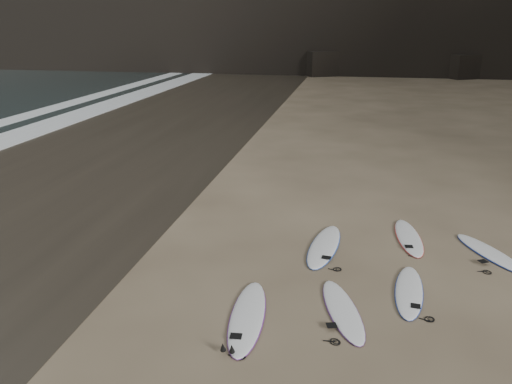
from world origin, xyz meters
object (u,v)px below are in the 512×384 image
surfboard_2 (409,291)px  surfboard_5 (324,245)px  surfboard_6 (409,237)px  surfboard_0 (247,316)px  surfboard_7 (490,253)px  surfboard_1 (343,310)px

surfboard_2 → surfboard_5: bearing=140.7°
surfboard_2 → surfboard_6: 2.87m
surfboard_0 → surfboard_6: bearing=48.2°
surfboard_2 → surfboard_6: surfboard_6 is taller
surfboard_0 → surfboard_5: surfboard_5 is taller
surfboard_5 → surfboard_7: surfboard_5 is taller
surfboard_0 → surfboard_1: surfboard_0 is taller
surfboard_1 → surfboard_5: 2.95m
surfboard_1 → surfboard_2: (1.35, 1.00, -0.00)m
surfboard_1 → surfboard_6: surfboard_6 is taller
surfboard_6 → surfboard_7: surfboard_6 is taller
surfboard_0 → surfboard_5: (1.25, 3.47, 0.00)m
surfboard_0 → surfboard_7: (5.27, 3.84, -0.00)m
surfboard_5 → surfboard_7: 4.04m
surfboard_1 → surfboard_0: bearing=-178.8°
surfboard_0 → surfboard_1: 1.88m
surfboard_0 → surfboard_5: bearing=65.9°
surfboard_5 → surfboard_6: size_ratio=1.11×
surfboard_5 → surfboard_2: bearing=-37.8°
surfboard_2 → surfboard_5: size_ratio=0.85×
surfboard_1 → surfboard_6: 4.18m
surfboard_1 → surfboard_6: (1.60, 3.86, 0.00)m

